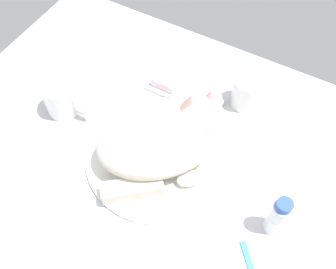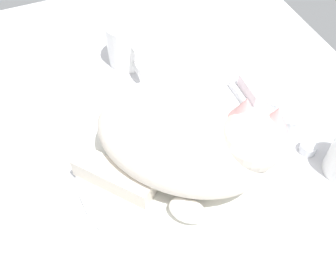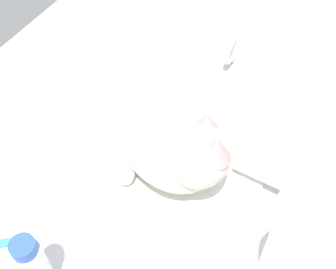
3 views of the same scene
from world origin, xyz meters
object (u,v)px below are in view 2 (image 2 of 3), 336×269
at_px(faucet, 283,122).
at_px(cat, 190,140).
at_px(soap_bar, 257,88).
at_px(coffee_mug, 128,44).

height_order(faucet, cat, cat).
xyz_separation_m(cat, soap_bar, (-0.10, 0.18, -0.05)).
bearing_deg(cat, coffee_mug, -179.19).
height_order(faucet, coffee_mug, coffee_mug).
relative_size(faucet, coffee_mug, 1.13).
relative_size(cat, soap_bar, 5.02).
xyz_separation_m(faucet, coffee_mug, (-0.27, -0.19, 0.02)).
bearing_deg(cat, faucet, 93.29).
bearing_deg(faucet, coffee_mug, -145.43).
bearing_deg(coffee_mug, faucet, 34.57).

